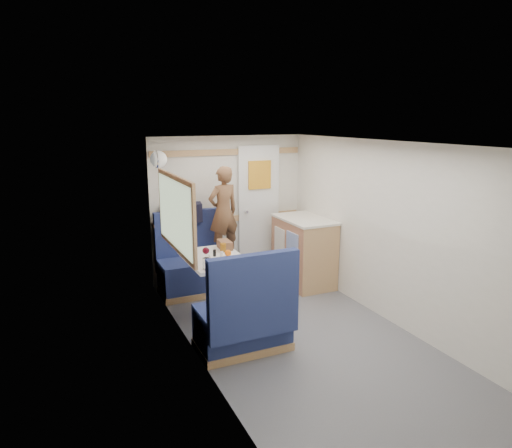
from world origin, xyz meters
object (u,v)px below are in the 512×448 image
galley_counter (304,251)px  cheese_block (227,261)px  tumbler_left (206,264)px  pepper_grinder (215,254)px  duffel_bag (183,212)px  dome_light (158,159)px  beer_glass (223,248)px  bench_far (193,270)px  salt_grinder (222,255)px  person (223,212)px  dinette_table (215,270)px  orange_fruit (228,253)px  wine_glass (206,251)px  tray (223,258)px  bread_loaf (225,245)px  bench_near (245,323)px

galley_counter → cheese_block: (-1.44, -0.85, 0.29)m
tumbler_left → pepper_grinder: size_ratio=1.28×
duffel_bag → pepper_grinder: bearing=-77.0°
dome_light → pepper_grinder: bearing=-66.8°
duffel_bag → beer_glass: 1.05m
bench_far → pepper_grinder: size_ratio=11.31×
salt_grinder → cheese_block: bearing=-93.7°
person → pepper_grinder: bearing=50.9°
dinette_table → orange_fruit: orange_fruit is taller
beer_glass → pepper_grinder: bearing=-135.9°
dome_light → wine_glass: 1.37m
dinette_table → tumbler_left: (-0.22, -0.36, 0.21)m
person → tray: 1.04m
dinette_table → tumbler_left: tumbler_left is taller
galley_counter → salt_grinder: size_ratio=10.73×
pepper_grinder → orange_fruit: bearing=-22.8°
tray → dinette_table: bearing=119.4°
galley_counter → bread_loaf: (-1.25, -0.29, 0.30)m
orange_fruit → salt_grinder: 0.09m
galley_counter → beer_glass: (-1.32, -0.43, 0.31)m
tumbler_left → orange_fruit: bearing=38.5°
bench_far → bench_near: size_ratio=1.00×
tray → beer_glass: (0.09, 0.23, 0.05)m
orange_fruit → beer_glass: (0.02, 0.21, 0.00)m
cheese_block → wine_glass: 0.25m
orange_fruit → bread_loaf: 0.36m
dinette_table → pepper_grinder: pepper_grinder is taller
person → beer_glass: (-0.27, -0.70, -0.27)m
dome_light → tray: 1.47m
cheese_block → salt_grinder: size_ratio=1.24×
person → duffel_bag: 0.55m
person → beer_glass: size_ratio=10.89×
galley_counter → tumbler_left: size_ratio=7.74×
galley_counter → wine_glass: galley_counter is taller
dinette_table → cheese_block: bearing=-84.0°
cheese_block → tumbler_left: size_ratio=0.90×
dinette_table → orange_fruit: bearing=-35.7°
galley_counter → duffel_bag: duffel_bag is taller
galley_counter → tumbler_left: (-1.68, -0.91, 0.31)m
bench_far → salt_grinder: bearing=-87.4°
bench_near → cheese_block: (0.03, 0.56, 0.46)m
dinette_table → bench_far: size_ratio=0.88×
galley_counter → wine_glass: 1.80m
tumbler_left → bench_near: bearing=-66.6°
dome_light → person: bearing=-2.0°
bench_near → cheese_block: 0.72m
dinette_table → bread_loaf: size_ratio=3.90×
dome_light → tray: size_ratio=0.58×
dinette_table → salt_grinder: size_ratio=10.73×
dinette_table → tray: size_ratio=2.67×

